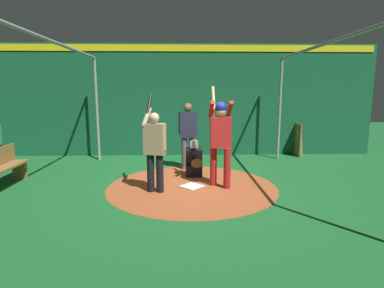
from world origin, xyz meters
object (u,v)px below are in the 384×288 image
(bat_rack, at_px, (297,140))
(batter, at_px, (220,135))
(catcher, at_px, (194,162))
(umpire, at_px, (188,132))
(visitor, at_px, (155,147))
(bench, at_px, (2,167))
(home_plate, at_px, (192,186))

(bat_rack, bearing_deg, batter, -41.64)
(catcher, distance_m, umpire, 0.96)
(batter, xyz_separation_m, visitor, (0.31, -1.38, -0.18))
(umpire, distance_m, bat_rack, 4.01)
(catcher, bearing_deg, batter, 31.10)
(bench, bearing_deg, home_plate, 88.15)
(home_plate, xyz_separation_m, batter, (0.01, 0.61, 1.12))
(batter, xyz_separation_m, bench, (-0.14, -4.75, -0.70))
(catcher, xyz_separation_m, bat_rack, (-2.41, 3.46, 0.14))
(bench, bearing_deg, catcher, 99.93)
(umpire, bearing_deg, bat_rack, 115.43)
(umpire, bearing_deg, visitor, -20.67)
(batter, height_order, visitor, batter)
(home_plate, relative_size, visitor, 0.21)
(batter, distance_m, visitor, 1.43)
(home_plate, bearing_deg, batter, 89.34)
(visitor, relative_size, bench, 1.39)
(home_plate, bearing_deg, bat_rack, 132.90)
(home_plate, height_order, catcher, catcher)
(umpire, bearing_deg, bench, -70.51)
(home_plate, bearing_deg, visitor, -67.85)
(batter, distance_m, umpire, 1.72)
(catcher, xyz_separation_m, visitor, (1.19, -0.85, 0.60))
(batter, bearing_deg, visitor, -77.44)
(bat_rack, height_order, bench, bat_rack)
(umpire, bearing_deg, home_plate, 2.13)
(home_plate, distance_m, visitor, 1.26)
(catcher, height_order, umpire, umpire)
(bat_rack, bearing_deg, umpire, -64.57)
(batter, relative_size, bench, 1.50)
(bench, bearing_deg, umpire, 109.49)
(catcher, relative_size, bench, 0.63)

